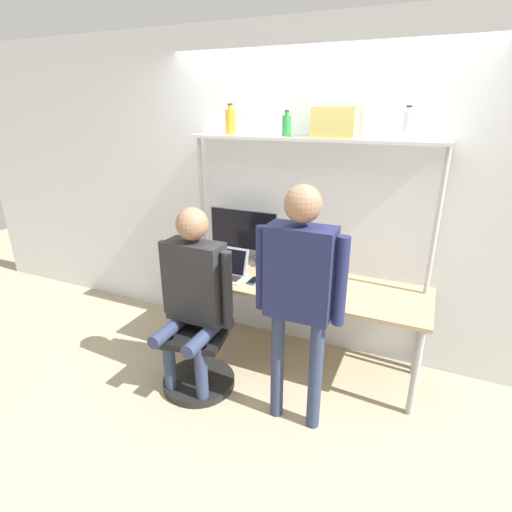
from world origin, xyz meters
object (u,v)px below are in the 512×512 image
Objects in this scene: office_chair at (199,350)px; bottle_green at (287,125)px; cell_phone at (254,281)px; storage_box at (335,122)px; person_standing at (300,282)px; laptop at (227,268)px; bottle_clear at (407,126)px; person_seated at (193,287)px; monitor at (243,232)px; bottle_amber at (230,122)px.

bottle_green is (0.38, 0.80, 1.64)m from office_chair.
cell_phone is 1.36m from storage_box.
cell_phone is 0.85m from person_standing.
laptop is 0.21× the size of person_standing.
bottle_clear is at bearing 63.71° from person_standing.
person_seated is 0.86× the size of person_standing.
laptop is at bearing -141.02° from bottle_green.
laptop is 1.81× the size of bottle_green.
laptop is 2.31× the size of cell_phone.
person_standing is 1.26m from storage_box.
monitor is at bearing 90.58° from person_seated.
person_standing is (0.81, -0.08, 0.77)m from office_chair.
laptop reaches higher than cell_phone.
cell_phone is 0.16× the size of office_chair.
bottle_clear reaches higher than storage_box.
bottle_clear is (1.25, 0.00, 0.92)m from monitor.
monitor is at bearing -1.12° from bottle_amber.
person_seated reaches higher than office_chair.
person_seated is at bearing -131.35° from storage_box.
person_standing is 6.91× the size of bottle_amber.
cell_phone is 0.47× the size of storage_box.
bottle_green is at bearing 116.17° from person_standing.
cell_phone is 1.24m from bottle_green.
bottle_green is 0.85× the size of bottle_clear.
storage_box is at bearing 22.32° from laptop.
monitor is 0.68× the size of office_chair.
person_standing is at bearing -116.29° from bottle_clear.
monitor reaches higher than office_chair.
bottle_amber is at bearing 107.43° from laptop.
monitor is 0.39× the size of person_standing.
cell_phone is 0.63× the size of bottle_amber.
storage_box reaches higher than person_seated.
storage_box is at bearing 0.00° from bottle_amber.
bottle_clear reaches higher than office_chair.
bottle_amber reaches higher than person_standing.
monitor is at bearing -179.84° from storage_box.
monitor is 2.69× the size of bottle_amber.
cell_phone is at bearing -53.24° from monitor.
office_chair is at bearing -147.25° from bottle_clear.
cell_phone is 0.67× the size of bottle_clear.
storage_box is (0.75, 0.00, 0.93)m from monitor.
office_chair is 0.66× the size of person_seated.
bottle_clear reaches higher than person_seated.
person_seated is 1.39m from bottle_amber.
bottle_clear reaches higher than monitor.
storage_box is at bearing 0.00° from bottle_green.
bottle_amber is at bearing 136.64° from cell_phone.
person_seated is (0.02, -0.53, 0.05)m from laptop.
bottle_amber reaches higher than bottle_green.
laptop is 1.20m from bottle_amber.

